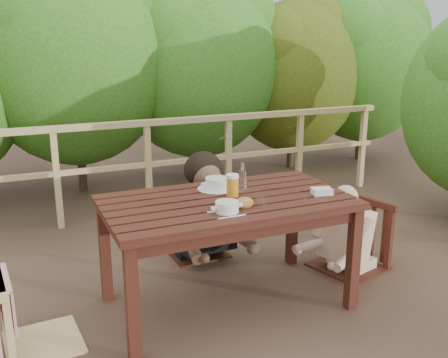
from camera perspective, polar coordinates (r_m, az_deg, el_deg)
name	(u,v)px	position (r m, az deg, el deg)	size (l,w,h in m)	color
ground	(227,303)	(3.75, 0.31, -13.54)	(60.00, 60.00, 0.00)	brown
table	(227,253)	(3.58, 0.32, -8.23)	(1.64, 0.92, 0.76)	#35160E
chair_left	(36,274)	(3.29, -20.07, -9.89)	(0.46, 0.46, 0.93)	tan
chair_far	(196,202)	(4.36, -3.13, -2.51)	(0.47, 0.47, 0.94)	#35160E
chair_right	(352,207)	(4.20, 13.97, -3.05)	(0.52, 0.52, 1.04)	#35160E
woman	(195,174)	(4.31, -3.27, 0.57)	(0.57, 0.70, 1.42)	black
diner_right	(356,198)	(4.19, 14.37, -2.06)	(0.48, 0.59, 1.18)	beige
railing	(148,169)	(5.34, -8.38, 1.13)	(5.60, 0.10, 1.01)	tan
hedge_row	(149,28)	(6.43, -8.28, 16.17)	(6.60, 1.60, 3.80)	#31681C
soup_near	(227,208)	(3.18, 0.34, -3.22)	(0.25, 0.25, 0.08)	silver
soup_far	(217,184)	(3.66, -0.78, -0.57)	(0.28, 0.28, 0.09)	white
bread_roll	(244,203)	(3.28, 2.21, -2.68)	(0.13, 0.10, 0.08)	#A56939
beer_glass	(232,186)	(3.48, 0.94, -0.81)	(0.09, 0.09, 0.17)	#C77B0D
bottle	(242,179)	(3.52, 2.04, -0.06)	(0.06, 0.06, 0.23)	silver
tumbler	(262,203)	(3.29, 4.19, -2.72)	(0.06, 0.06, 0.07)	silver
butter_tub	(322,192)	(3.60, 10.76, -1.46)	(0.14, 0.10, 0.06)	white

